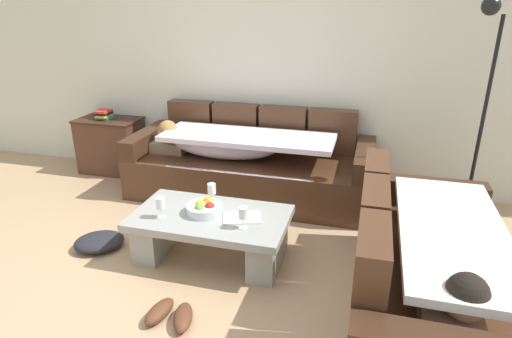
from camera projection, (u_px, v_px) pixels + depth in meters
The scene contains 15 objects.
ground_plane at pixel (169, 282), 3.16m from camera, with size 14.00×14.00×0.00m, color tan.
back_wall at pixel (250, 58), 4.60m from camera, with size 9.00×0.10×2.70m, color silver.
couch_along_wall at pixel (246, 165), 4.47m from camera, with size 2.46×0.92×0.88m.
couch_near_window at pixel (428, 277), 2.65m from camera, with size 0.92×1.94×0.88m.
coffee_table at pixel (211, 231), 3.37m from camera, with size 1.20×0.68×0.38m.
fruit_bowl at pixel (204, 208), 3.33m from camera, with size 0.28×0.28×0.10m.
wine_glass_near_left at pixel (161, 204), 3.23m from camera, with size 0.07×0.07×0.17m.
wine_glass_near_right at pixel (243, 214), 3.08m from camera, with size 0.07×0.07×0.17m.
wine_glass_far_back at pixel (212, 190), 3.48m from camera, with size 0.07×0.07×0.17m.
open_magazine at pixel (242, 217), 3.27m from camera, with size 0.28×0.21×0.01m, color white.
side_cabinet at pixel (111, 145), 5.10m from camera, with size 0.72×0.44×0.64m.
book_stack_on_cabinet at pixel (104, 114), 4.98m from camera, with size 0.16×0.23×0.10m.
floor_lamp at pixel (480, 105), 3.55m from camera, with size 0.33×0.31×1.95m.
pair_of_shoes at pixel (171, 314), 2.76m from camera, with size 0.35×0.30×0.09m.
crumpled_garment at pixel (99, 242), 3.56m from camera, with size 0.40×0.32×0.12m, color #232328.
Camera 1 is at (1.31, -2.38, 1.92)m, focal length 30.30 mm.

